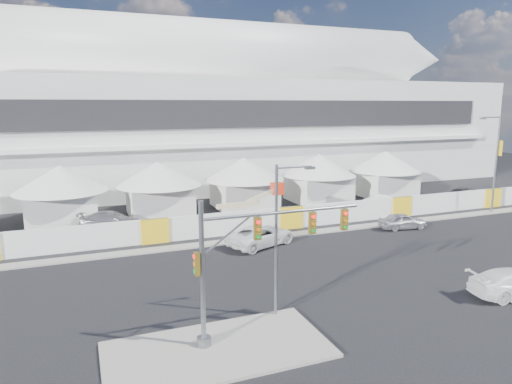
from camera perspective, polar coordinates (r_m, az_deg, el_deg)
name	(u,v)px	position (r m, az deg, el deg)	size (l,w,h in m)	color
ground	(306,304)	(26.31, 6.23, -13.71)	(160.00, 160.00, 0.00)	black
median_island	(218,350)	(21.78, -4.81, -19.04)	(10.00, 5.00, 0.15)	gray
far_curb	(431,219)	(47.16, 21.00, -3.15)	(80.00, 1.20, 0.12)	gray
stadium	(227,115)	(65.75, -3.69, 9.61)	(80.00, 24.80, 21.98)	silver
tent_row	(203,181)	(47.28, -6.64, 1.37)	(53.40, 8.40, 5.40)	silver
hoarding_fence	(291,218)	(40.81, 4.37, -3.20)	(70.00, 0.25, 2.00)	white
scaffold_tower	(457,135)	(81.01, 23.87, 6.51)	(4.40, 4.40, 12.00)	#595B60
sedan_silver	(403,221)	(42.66, 17.86, -3.47)	(4.21, 1.70, 1.44)	silver
pickup_curb	(261,235)	(35.97, 0.67, -5.43)	(5.84, 2.69, 1.62)	white
lot_car_a	(387,202)	(49.88, 16.06, -1.25)	(4.77, 1.66, 1.57)	white
lot_car_b	(465,194)	(57.18, 24.71, -0.27)	(4.81, 1.94, 1.64)	black
lot_car_c	(112,221)	(42.24, -17.60, -3.47)	(5.58, 2.27, 1.62)	#98979C
traffic_mast	(241,262)	(20.94, -1.84, -8.78)	(8.18, 0.65, 6.73)	gray
streetlight_median	(280,230)	(23.20, 3.00, -4.76)	(2.18, 0.22, 7.88)	slate
streetlight_curb	(495,157)	(51.61, 27.70, 3.90)	(2.93, 0.66, 9.91)	gray
boom_lift	(233,218)	(40.55, -2.92, -3.22)	(7.63, 1.92, 3.86)	red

